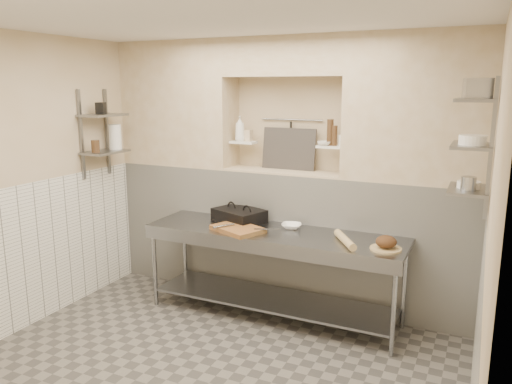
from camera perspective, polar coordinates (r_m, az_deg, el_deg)
The scene contains 48 objects.
floor at distance 4.40m, azimuth -5.95°, elevation -20.41°, with size 4.00×3.90×0.10m, color #625D57.
ceiling at distance 3.76m, azimuth -6.96°, elevation 20.29°, with size 4.00×3.90×0.10m, color silver.
wall_left at distance 5.18m, azimuth -26.17°, elevation 0.71°, with size 0.10×3.90×2.80m, color beige.
wall_right at distance 3.29m, azimuth 25.85°, elevation -5.13°, with size 0.10×3.90×2.80m, color beige.
wall_back at distance 5.59m, azimuth 4.30°, elevation 2.66°, with size 4.00×0.10×2.80m, color beige.
backwall_lower at distance 5.53m, azimuth 3.26°, elevation -4.90°, with size 4.00×0.40×1.40m, color white.
alcove_sill at distance 5.36m, azimuth 3.35°, elevation 2.38°, with size 1.30×0.40×0.02m, color beige.
backwall_pillar_left at distance 5.91m, azimuth -8.77°, elevation 9.87°, with size 1.35×0.40×1.40m, color beige.
backwall_pillar_right at distance 4.96m, azimuth 18.00°, elevation 9.07°, with size 1.35×0.40×1.40m, color beige.
backwall_header at distance 5.30m, azimuth 3.51°, elevation 15.18°, with size 1.30×0.40×0.40m, color beige.
wainscot_left at distance 5.30m, azimuth -25.07°, elevation -6.78°, with size 0.02×3.90×1.40m, color white.
wainscot_right at distance 3.55m, azimuth 23.79°, elevation -15.94°, with size 0.02×3.90×1.40m, color white.
alcove_shelf_left at distance 5.53m, azimuth -1.46°, elevation 5.71°, with size 0.28×0.16×0.03m, color white.
alcove_shelf_right at distance 5.16m, azimuth 8.57°, elevation 5.14°, with size 0.28×0.16×0.03m, color white.
utensil_rail at distance 5.46m, azimuth 4.09°, elevation 8.24°, with size 0.02×0.02×0.70m, color gray.
hanging_steel at distance 5.45m, azimuth 3.98°, elevation 6.45°, with size 0.02×0.02×0.30m, color black.
splash_panel at distance 5.42m, azimuth 3.77°, elevation 4.93°, with size 0.60×0.02×0.45m, color #383330.
shelf_rail_left_a at distance 5.93m, azimuth -16.65°, elevation 6.62°, with size 0.03×0.03×0.95m, color slate.
shelf_rail_left_b at distance 5.64m, azimuth -19.35°, elevation 6.19°, with size 0.03×0.03×0.95m, color slate.
wall_shelf_left_lower at distance 5.71m, azimuth -16.84°, elevation 4.40°, with size 0.30×0.50×0.03m, color slate.
wall_shelf_left_upper at distance 5.68m, azimuth -17.09°, elevation 8.40°, with size 0.30×0.50×0.03m, color slate.
shelf_rail_right_a at distance 4.44m, azimuth 25.32°, elevation 4.99°, with size 0.03×0.03×1.05m, color slate.
shelf_rail_right_b at distance 4.04m, azimuth 25.30°, elevation 4.42°, with size 0.03×0.03×1.05m, color slate.
wall_shelf_right_lower at distance 4.29m, azimuth 23.10°, elevation 0.24°, with size 0.30×0.50×0.03m, color slate.
wall_shelf_right_mid at distance 4.24m, azimuth 23.48°, elevation 4.88°, with size 0.30×0.50×0.03m, color slate.
wall_shelf_right_upper at distance 4.22m, azimuth 23.88°, elevation 9.60°, with size 0.30×0.50×0.03m, color slate.
prep_table at distance 5.01m, azimuth 1.92°, elevation -7.39°, with size 2.60×0.70×0.90m.
panini_press at distance 5.26m, azimuth -1.93°, elevation -2.71°, with size 0.60×0.52×0.14m.
cutting_board at distance 4.94m, azimuth -2.10°, elevation -4.24°, with size 0.49×0.34×0.04m, color brown.
knife_blade at distance 4.84m, azimuth 1.26°, elevation -4.26°, with size 0.25×0.03×0.01m, color gray.
tongs at distance 4.93m, azimuth -3.70°, elevation -3.88°, with size 0.02×0.02×0.23m, color gray.
mixing_bowl at distance 5.04m, azimuth 4.08°, elevation -3.90°, with size 0.20×0.20×0.05m, color white.
rolling_pin at distance 4.62m, azimuth 10.13°, elevation -5.40°, with size 0.07×0.07×0.47m, color tan.
bread_board at distance 4.54m, azimuth 14.61°, elevation -6.28°, with size 0.28×0.28×0.02m, color tan.
bread_loaf at distance 4.53m, azimuth 14.65°, elevation -5.53°, with size 0.18×0.18×0.11m, color #4C2D19.
bottle_soap at distance 5.50m, azimuth -1.85°, elevation 7.26°, with size 0.11×0.11×0.28m, color white.
jar_alcove at distance 5.52m, azimuth -0.93°, elevation 6.47°, with size 0.08×0.08×0.12m, color beige.
bowl_alcove at distance 5.15m, azimuth 7.76°, elevation 5.53°, with size 0.14×0.14×0.04m, color white.
condiment_a at distance 5.12m, azimuth 8.96°, elevation 6.38°, with size 0.06×0.06×0.21m, color #3F2918.
condiment_b at distance 5.14m, azimuth 8.47°, elevation 6.76°, with size 0.07×0.07×0.27m, color #3F2918.
condiment_c at distance 5.14m, azimuth 9.73°, elevation 5.83°, with size 0.06×0.06×0.11m, color white.
jug_left at distance 5.82m, azimuth -15.80°, elevation 6.09°, with size 0.14×0.14×0.28m, color white.
jar_left at distance 5.60m, azimuth -17.87°, elevation 5.01°, with size 0.09×0.09×0.13m, color #3F2918.
box_left_upper at distance 5.65m, azimuth -17.31°, elevation 9.13°, with size 0.09×0.09×0.12m, color black.
bowl_right at distance 4.29m, azimuth 23.14°, elevation 0.78°, with size 0.18×0.18×0.05m, color white.
canister_right at distance 4.16m, azimuth 23.10°, elevation 0.86°, with size 0.11×0.11×0.11m, color gray.
bowl_right_mid at distance 4.18m, azimuth 23.51°, elevation 5.48°, with size 0.20×0.20×0.07m, color white.
basket_right at distance 4.22m, azimuth 23.98°, elevation 10.78°, with size 0.19×0.24×0.15m, color gray.
Camera 1 is at (1.95, -3.17, 2.30)m, focal length 35.00 mm.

